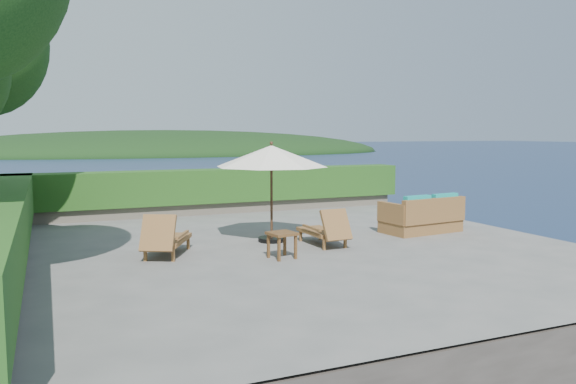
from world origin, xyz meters
name	(u,v)px	position (x,y,z in m)	size (l,w,h in m)	color
ground	(290,246)	(0.00, 0.00, 0.00)	(12.00, 12.00, 0.00)	slate
foundation	(290,316)	(0.00, 0.00, -1.55)	(12.00, 12.00, 3.00)	#524A41
ocean	(290,379)	(0.00, 0.00, -3.00)	(600.00, 600.00, 0.00)	#162646
offshore_island	(167,154)	(25.00, 140.00, -3.00)	(126.00, 57.60, 12.60)	black
planter_wall_far	(217,207)	(0.00, 5.60, 0.18)	(12.00, 0.60, 0.36)	#665E51
planter_wall_left	(1,262)	(-5.60, 0.00, 0.18)	(0.60, 12.00, 0.36)	#665E51
hedge_far	(217,186)	(0.00, 5.60, 0.85)	(12.40, 0.90, 1.00)	#254E16
patio_umbrella	(271,157)	(-0.16, 0.68, 1.92)	(3.01, 3.01, 2.27)	black
lounge_left	(166,238)	(-2.68, 0.06, 0.38)	(1.29, 1.68, 0.90)	brown
lounge_right	(325,230)	(0.74, -0.24, 0.36)	(0.71, 1.50, 0.85)	brown
side_table	(282,237)	(-0.62, -1.02, 0.43)	(0.57, 0.57, 0.52)	brown
wicker_loveseat	(423,217)	(3.71, 0.28, 0.38)	(2.09, 1.24, 0.97)	brown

